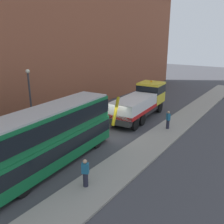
# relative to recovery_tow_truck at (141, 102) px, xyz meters

# --- Properties ---
(ground_plane) EXTENTS (120.00, 120.00, 0.00)m
(ground_plane) POSITION_rel_recovery_tow_truck_xyz_m (-6.07, 0.08, -1.76)
(ground_plane) COLOR #424247
(near_kerb) EXTENTS (60.00, 2.80, 0.15)m
(near_kerb) POSITION_rel_recovery_tow_truck_xyz_m (-6.07, -4.12, -1.68)
(near_kerb) COLOR gray
(near_kerb) RESTS_ON ground_plane
(building_facade) EXTENTS (60.00, 1.50, 16.00)m
(building_facade) POSITION_rel_recovery_tow_truck_xyz_m (-6.07, 7.87, 6.31)
(building_facade) COLOR #935138
(building_facade) RESTS_ON ground_plane
(recovery_tow_truck) EXTENTS (10.22, 3.31, 3.67)m
(recovery_tow_truck) POSITION_rel_recovery_tow_truck_xyz_m (0.00, 0.00, 0.00)
(recovery_tow_truck) COLOR #2D2D2D
(recovery_tow_truck) RESTS_ON ground_plane
(double_decker_bus) EXTENTS (11.17, 3.38, 4.06)m
(double_decker_bus) POSITION_rel_recovery_tow_truck_xyz_m (-12.65, -0.04, 0.47)
(double_decker_bus) COLOR #146B38
(double_decker_bus) RESTS_ON ground_plane
(pedestrian_onlooker) EXTENTS (0.41, 0.47, 1.71)m
(pedestrian_onlooker) POSITION_rel_recovery_tow_truck_xyz_m (-13.35, -3.70, -0.77)
(pedestrian_onlooker) COLOR #232333
(pedestrian_onlooker) RESTS_ON near_kerb
(pedestrian_bystander) EXTENTS (0.46, 0.47, 1.71)m
(pedestrian_bystander) POSITION_rel_recovery_tow_truck_xyz_m (-1.88, -3.91, -0.77)
(pedestrian_bystander) COLOR #232333
(pedestrian_bystander) RESTS_ON near_kerb
(street_lamp) EXTENTS (0.36, 0.36, 5.83)m
(street_lamp) POSITION_rel_recovery_tow_truck_xyz_m (-9.72, 5.68, 1.71)
(street_lamp) COLOR #38383D
(street_lamp) RESTS_ON ground_plane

